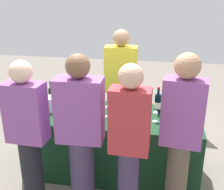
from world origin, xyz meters
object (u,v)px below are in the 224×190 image
object	(u,v)px
wine_bottle_1	(69,98)
menu_board	(185,114)
wine_glass_2	(108,109)
wine_bottle_3	(158,104)
guest_0	(28,133)
wine_glass_3	(155,114)
ice_bucket	(54,103)
guest_3	(181,134)
wine_glass_0	(57,106)
wine_bottle_4	(171,104)
wine_bottle_0	(51,96)
wine_glass_1	(77,109)
guest_2	(129,142)
wine_bottle_2	(113,99)
server_pouring	(121,86)
guest_1	(81,133)

from	to	relation	value
wine_bottle_1	menu_board	bearing A→B (deg)	33.78
wine_glass_2	wine_bottle_3	bearing A→B (deg)	19.61
wine_glass_2	guest_0	xyz separation A→B (m)	(-0.66, -0.69, -0.02)
wine_glass_3	menu_board	xyz separation A→B (m)	(0.44, 1.25, -0.52)
ice_bucket	guest_3	distance (m)	1.63
wine_glass_3	ice_bucket	bearing A→B (deg)	174.95
wine_glass_3	wine_bottle_3	bearing A→B (deg)	85.74
wine_glass_0	wine_glass_3	size ratio (longest dim) A/B	1.01
wine_bottle_4	wine_bottle_0	bearing A→B (deg)	179.50
wine_bottle_4	guest_3	world-z (taller)	guest_3
wine_glass_1	menu_board	bearing A→B (deg)	43.76
wine_glass_0	wine_bottle_3	bearing A→B (deg)	10.09
guest_0	wine_glass_3	bearing A→B (deg)	31.14
wine_bottle_3	guest_3	distance (m)	0.82
wine_glass_1	ice_bucket	distance (m)	0.37
wine_glass_0	ice_bucket	world-z (taller)	ice_bucket
wine_glass_1	guest_3	xyz separation A→B (m)	(1.15, -0.51, 0.05)
wine_bottle_3	wine_glass_1	distance (m)	0.96
wine_bottle_4	wine_glass_2	xyz separation A→B (m)	(-0.73, -0.24, -0.01)
wine_bottle_4	wine_glass_2	world-z (taller)	wine_bottle_4
wine_glass_1	wine_glass_3	distance (m)	0.90
guest_3	menu_board	bearing A→B (deg)	91.00
wine_bottle_0	ice_bucket	xyz separation A→B (m)	(0.10, -0.17, -0.03)
wine_glass_2	guest_0	bearing A→B (deg)	-133.51
wine_bottle_3	guest_2	bearing A→B (deg)	-103.67
wine_glass_3	guest_2	distance (m)	0.73
wine_bottle_2	wine_bottle_4	size ratio (longest dim) A/B	1.04
ice_bucket	wine_bottle_2	bearing A→B (deg)	15.51
wine_bottle_3	server_pouring	xyz separation A→B (m)	(-0.53, 0.55, 0.01)
wine_bottle_1	guest_1	size ratio (longest dim) A/B	0.19
wine_glass_0	wine_glass_2	bearing A→B (deg)	0.72
wine_glass_0	wine_glass_2	xyz separation A→B (m)	(0.61, 0.01, 0.01)
guest_3	guest_1	bearing A→B (deg)	-168.60
wine_bottle_4	server_pouring	size ratio (longest dim) A/B	0.18
wine_bottle_2	wine_glass_2	world-z (taller)	wine_bottle_2
wine_glass_2	guest_1	size ratio (longest dim) A/B	0.08
wine_bottle_1	wine_bottle_2	size ratio (longest dim) A/B	1.00
wine_bottle_4	wine_glass_3	bearing A→B (deg)	-123.24
guest_0	wine_bottle_3	bearing A→B (deg)	38.57
guest_1	wine_bottle_0	bearing A→B (deg)	123.65
guest_3	wine_glass_3	bearing A→B (deg)	121.47
ice_bucket	guest_1	size ratio (longest dim) A/B	0.12
wine_bottle_2	menu_board	distance (m)	1.47
wine_bottle_1	wine_glass_0	distance (m)	0.22
wine_glass_2	ice_bucket	bearing A→B (deg)	173.43
wine_glass_2	guest_2	xyz separation A→B (m)	(0.34, -0.73, 0.01)
wine_bottle_1	wine_glass_0	bearing A→B (deg)	-111.70
ice_bucket	menu_board	world-z (taller)	ice_bucket
wine_bottle_1	wine_bottle_4	xyz separation A→B (m)	(1.26, 0.04, -0.00)
guest_1	menu_board	bearing A→B (deg)	56.23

